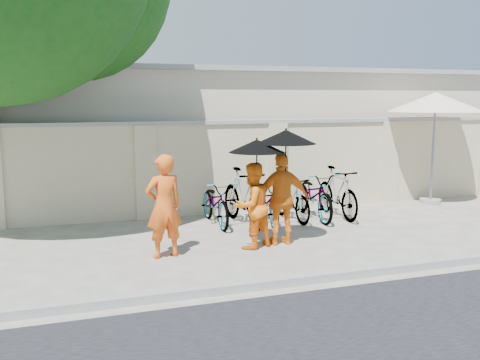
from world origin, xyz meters
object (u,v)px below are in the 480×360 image
object	(u,v)px
monk_right	(282,199)
patio_umbrella	(436,103)
monk_center	(252,206)
monk_left	(164,206)

from	to	relation	value
monk_right	patio_umbrella	xyz separation A→B (m)	(4.95, 2.28, 1.63)
monk_center	patio_umbrella	xyz separation A→B (m)	(5.53, 2.33, 1.70)
monk_center	monk_right	size ratio (longest dim) A/B	0.91
monk_right	patio_umbrella	bearing A→B (deg)	-149.89
monk_left	patio_umbrella	bearing A→B (deg)	-173.45
monk_left	patio_umbrella	size ratio (longest dim) A/B	0.62
monk_center	monk_right	distance (m)	0.58
monk_center	monk_left	bearing A→B (deg)	-20.41
monk_center	patio_umbrella	bearing A→B (deg)	-179.81
monk_right	patio_umbrella	world-z (taller)	patio_umbrella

